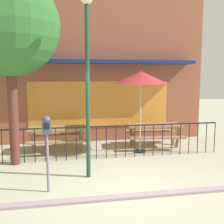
{
  "coord_description": "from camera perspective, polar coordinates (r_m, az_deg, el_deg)",
  "views": [
    {
      "loc": [
        -1.43,
        -5.62,
        2.42
      ],
      "look_at": [
        0.1,
        2.53,
        1.31
      ],
      "focal_mm": 44.38,
      "sensor_mm": 36.0,
      "label": 1
    }
  ],
  "objects": [
    {
      "name": "pub_storefront",
      "position": [
        10.31,
        -2.72,
        9.25
      ],
      "size": [
        7.87,
        1.25,
        5.46
      ],
      "color": "brown",
      "rests_on": "ground"
    },
    {
      "name": "picnic_table_right",
      "position": [
        9.45,
        8.65,
        -3.49
      ],
      "size": [
        1.93,
        1.53,
        0.79
      ],
      "color": "#A16C49",
      "rests_on": "ground"
    },
    {
      "name": "ground",
      "position": [
        6.29,
        3.47,
        -15.03
      ],
      "size": [
        40.0,
        40.0,
        0.0
      ],
      "primitive_type": "plane",
      "color": "#B0B197"
    },
    {
      "name": "picnic_table_left",
      "position": [
        8.96,
        -11.2,
        -4.17
      ],
      "size": [
        1.8,
        1.36,
        0.79
      ],
      "color": "olive",
      "rests_on": "ground"
    },
    {
      "name": "curb_edge",
      "position": [
        5.79,
        4.88,
        -17.1
      ],
      "size": [
        11.02,
        0.2,
        0.11
      ],
      "primitive_type": "cube",
      "color": "gray",
      "rests_on": "ground"
    },
    {
      "name": "street_tree",
      "position": [
        7.9,
        -20.44,
        16.19
      ],
      "size": [
        2.62,
        2.62,
        4.99
      ],
      "color": "#592E25",
      "rests_on": "ground"
    },
    {
      "name": "parking_meter_near",
      "position": [
        5.79,
        -13.3,
        -4.34
      ],
      "size": [
        0.18,
        0.17,
        1.61
      ],
      "color": "slate",
      "rests_on": "ground"
    },
    {
      "name": "patio_umbrella",
      "position": [
        8.58,
        5.95,
        6.96
      ],
      "size": [
        1.73,
        1.73,
        2.54
      ],
      "color": "black",
      "rests_on": "ground"
    },
    {
      "name": "patio_fence_front",
      "position": [
        8.07,
        -0.19,
        -4.95
      ],
      "size": [
        6.64,
        0.04,
        0.97
      ],
      "color": "black",
      "rests_on": "ground"
    },
    {
      "name": "street_lamp",
      "position": [
        6.4,
        -5.13,
        10.48
      ],
      "size": [
        0.28,
        0.28,
        4.24
      ],
      "color": "#1F432D",
      "rests_on": "ground"
    }
  ]
}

